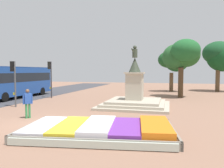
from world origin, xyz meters
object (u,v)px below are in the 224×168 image
Objects in this scene: statue_monument at (135,97)px; traffic_light_mid_block at (14,76)px; city_bus at (14,80)px; pedestrian_crossing_plaza at (28,101)px; flower_planter at (102,130)px; traffic_light_far_corner at (50,73)px.

traffic_light_mid_block is (-9.18, -2.58, 1.72)m from statue_monument.
statue_monument reaches higher than city_bus.
traffic_light_mid_block reaches higher than pedestrian_crossing_plaza.
city_bus reaches higher than flower_planter.
traffic_light_mid_block is 5.16m from pedestrian_crossing_plaza.
traffic_light_mid_block is at bearing -51.23° from city_bus.
flower_planter is 10.75m from traffic_light_mid_block.
statue_monument is at bearing 88.50° from flower_planter.
statue_monument is 10.18m from traffic_light_far_corner.
traffic_light_mid_block is 0.94× the size of traffic_light_far_corner.
flower_planter is 0.71× the size of city_bus.
pedestrian_crossing_plaza is at bearing -42.45° from traffic_light_mid_block.
flower_planter is 16.57m from city_bus.
statue_monument is 9.69m from traffic_light_mid_block.
flower_planter is 4.05× the size of pedestrian_crossing_plaza.
city_bus is 11.15m from pedestrian_crossing_plaza.
flower_planter is at bearing -21.91° from pedestrian_crossing_plaza.
traffic_light_far_corner reaches higher than flower_planter.
traffic_light_far_corner is (-0.27, 5.87, 0.14)m from traffic_light_mid_block.
traffic_light_mid_block reaches higher than flower_planter.
traffic_light_far_corner is at bearing 113.05° from pedestrian_crossing_plaza.
flower_planter is 1.32× the size of statue_monument.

